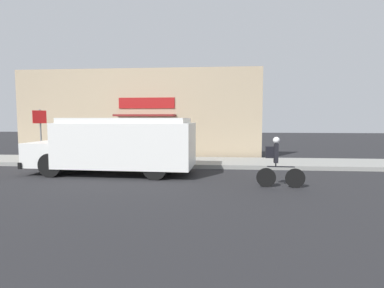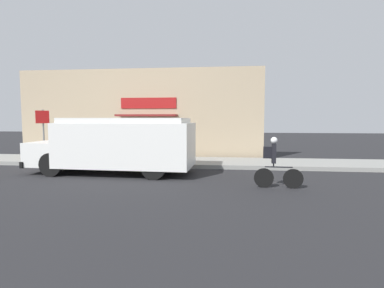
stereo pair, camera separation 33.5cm
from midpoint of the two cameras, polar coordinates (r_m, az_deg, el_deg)
ground_plane at (r=13.74m, az=-14.73°, el=-4.40°), size 70.00×70.00×0.00m
sidewalk at (r=15.01m, az=-12.97°, el=-3.25°), size 28.00×2.74×0.18m
storefront at (r=16.51m, az=-11.22°, el=5.64°), size 13.45×1.01×4.85m
school_bus at (r=12.11m, az=-14.61°, el=-0.06°), size 6.52×2.84×2.20m
cyclist at (r=9.74m, az=14.94°, el=-3.43°), size 1.51×0.21×1.60m
stop_sign_post at (r=15.84m, az=-27.48°, el=2.97°), size 0.45×0.45×2.43m
trash_bin at (r=16.16m, az=-21.23°, el=-1.06°), size 0.53×0.53×0.85m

